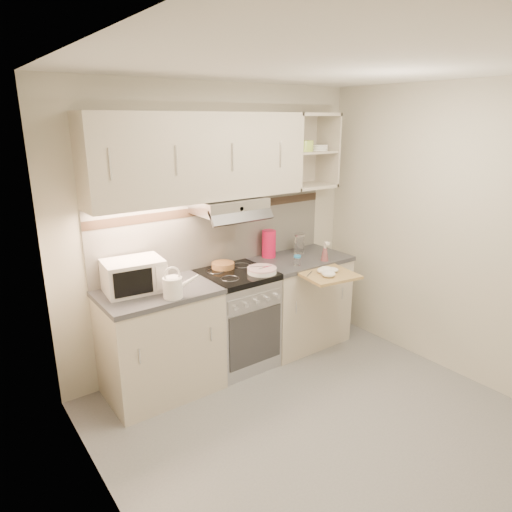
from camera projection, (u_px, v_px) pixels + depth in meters
The scene contains 17 objects.
ground at pixel (319, 423), 3.44m from camera, with size 3.00×3.00×0.00m, color gray.
room_shell at pixel (292, 202), 3.25m from camera, with size 3.04×2.84×2.52m.
base_cabinet_left at pixel (161, 343), 3.74m from camera, with size 0.90×0.60×0.86m, color beige.
worktop_left at pixel (157, 292), 3.61m from camera, with size 0.92×0.62×0.04m, color #47474C.
base_cabinet_right at pixel (299, 302), 4.58m from camera, with size 0.90×0.60×0.86m, color beige.
worktop_right at pixel (300, 259), 4.45m from camera, with size 0.92×0.62×0.04m, color #47474C.
electric_range at pixel (237, 318), 4.15m from camera, with size 0.60×0.60×0.90m.
microwave at pixel (134, 276), 3.55m from camera, with size 0.48×0.37×0.25m.
watering_can at pixel (174, 286), 3.43m from camera, with size 0.29×0.15×0.25m.
plate_stack at pixel (262, 270), 3.99m from camera, with size 0.26×0.26×0.05m.
bread_loaf at pixel (223, 265), 4.12m from camera, with size 0.21×0.21×0.05m, color #A9683C.
pink_pitcher at pixel (269, 244), 4.42m from camera, with size 0.14×0.13×0.27m.
glass_jar at pixel (299, 244), 4.55m from camera, with size 0.10×0.10×0.20m.
spice_jar at pixel (297, 260), 4.19m from camera, with size 0.06×0.06×0.09m.
spray_bottle at pixel (325, 253), 4.32m from camera, with size 0.08×0.08×0.20m.
cutting_board at pixel (328, 275), 4.03m from camera, with size 0.46×0.41×0.03m, color #B1765C.
dish_towel at pixel (329, 270), 4.01m from camera, with size 0.23×0.19×0.06m, color white, non-canonical shape.
Camera 1 is at (-2.11, -2.08, 2.20)m, focal length 32.00 mm.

